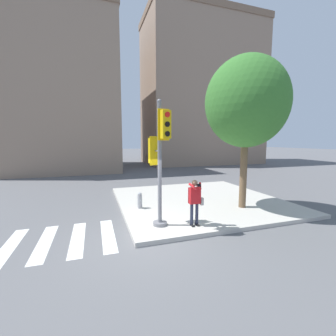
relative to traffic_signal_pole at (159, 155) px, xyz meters
name	(u,v)px	position (x,y,z in m)	size (l,w,h in m)	color
ground_plane	(148,239)	(-0.58, -0.64, -2.66)	(160.00, 160.00, 0.00)	#5B5B5E
sidewalk_corner	(198,200)	(2.92, 2.86, -2.58)	(8.00, 8.00, 0.16)	#BCB7AD
traffic_signal_pole	(159,155)	(0.00, 0.00, 0.00)	(0.55, 1.18, 4.37)	slate
person_photographer	(195,199)	(1.18, -0.40, -1.53)	(0.58, 0.54, 1.63)	black
street_tree	(246,103)	(4.16, 0.93, 2.11)	(3.52, 3.52, 6.56)	brown
fire_hydrant	(140,200)	(-0.27, 2.22, -2.15)	(0.21, 0.27, 0.71)	#99999E
building_left	(62,96)	(-5.22, 20.14, 5.27)	(11.52, 12.47, 15.83)	gray
building_right	(201,93)	(12.37, 21.67, 7.01)	(15.62, 8.96, 19.31)	gray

